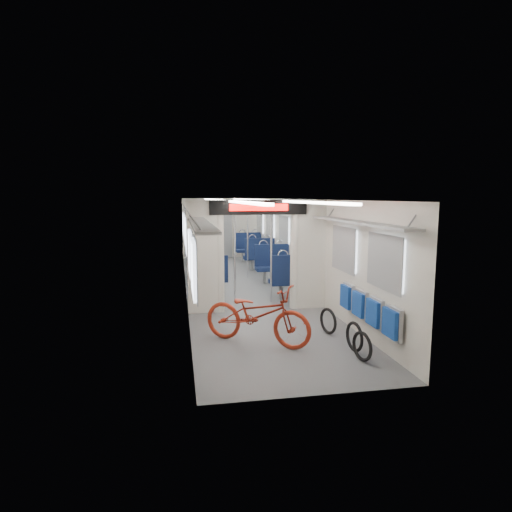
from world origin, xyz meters
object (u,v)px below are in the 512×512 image
Objects in this scene: seat_bay_far_left at (200,253)px; stanchion_far_left at (223,238)px; bike_hoop_c at (328,322)px; seat_bay_far_right at (254,249)px; stanchion_near_left at (235,251)px; seat_bay_near_right at (281,268)px; bike_hoop_b at (354,338)px; bicycle at (257,314)px; seat_bay_near_left at (206,268)px; stanchion_far_right at (248,239)px; flip_bench at (367,308)px; bike_hoop_a at (362,348)px; stanchion_near_right at (271,252)px.

seat_bay_far_left is 1.62m from stanchion_far_left.
seat_bay_far_right is (0.03, 7.60, 0.37)m from bike_hoop_c.
seat_bay_far_left is at bearing 97.02° from stanchion_near_left.
seat_bay_near_right is 1.72m from stanchion_near_left.
bike_hoop_b is at bearing -89.06° from seat_bay_near_right.
bike_hoop_c is 7.43m from seat_bay_far_left.
seat_bay_near_left reaches higher than bicycle.
stanchion_near_left is at bearing 34.77° from bicycle.
seat_bay_near_left is at bearing 42.33° from bicycle.
flip_bench is at bearing -80.60° from stanchion_far_right.
seat_bay_near_right is 1.17× the size of seat_bay_far_left.
seat_bay_near_right is 2.64m from stanchion_far_left.
bike_hoop_c is 0.20× the size of seat_bay_far_right.
bike_hoop_c reaches higher than bike_hoop_a.
stanchion_near_left is 1.00× the size of stanchion_far_left.
stanchion_far_right is at bearing 95.11° from bike_hoop_a.
flip_bench is 0.99× the size of seat_bay_near_left.
seat_bay_far_right is at bearing 90.00° from seat_bay_near_right.
seat_bay_near_left is at bearing -90.00° from seat_bay_far_left.
stanchion_near_left is 1.00× the size of stanchion_far_right.
bicycle is 0.89× the size of flip_bench.
stanchion_near_left reaches higher than seat_bay_far_right.
seat_bay_far_left is at bearing 106.46° from flip_bench.
stanchion_far_right is at bearing 99.40° from flip_bench.
bike_hoop_a is 0.19× the size of stanchion_far_right.
stanchion_far_left is at bearing 119.08° from seat_bay_near_right.
seat_bay_far_left is (-0.00, 3.10, -0.01)m from seat_bay_near_left.
bike_hoop_a is 0.19× the size of stanchion_near_left.
stanchion_far_right is at bearing 45.12° from seat_bay_near_left.
seat_bay_far_left is at bearing 39.41° from bicycle.
seat_bay_far_left is (-1.94, 8.08, 0.32)m from bike_hoop_b.
bike_hoop_a is (1.36, -1.01, -0.29)m from bicycle.
seat_bay_far_right is 5.18m from stanchion_near_left.
seat_bay_far_right is 1.00× the size of stanchion_near_left.
seat_bay_far_right is 2.34m from stanchion_far_right.
stanchion_far_left is at bearing 104.68° from flip_bench.
stanchion_far_right is (-0.64, 6.29, 0.94)m from bike_hoop_b.
seat_bay_near_left is 3.10m from seat_bay_far_left.
stanchion_near_left is 2.88m from stanchion_far_right.
seat_bay_far_left is at bearing 103.52° from bike_hoop_b.
seat_bay_near_right is (-0.07, 4.46, 0.36)m from bike_hoop_b.
bicycle is 7.97m from seat_bay_far_right.
flip_bench reaches higher than bike_hoop_b.
stanchion_near_right is (-0.94, 2.94, 0.57)m from flip_bench.
stanchion_far_right is at bearing 90.82° from stanchion_near_right.
seat_bay_near_right reaches higher than seat_bay_far_right.
bike_hoop_b is (1.41, -0.63, -0.27)m from bicycle.
bike_hoop_c is 3.59m from seat_bay_near_right.
bike_hoop_b is 8.32m from seat_bay_far_left.
seat_bay_near_right is (0.03, 3.57, 0.37)m from bike_hoop_c.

